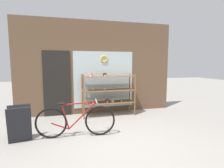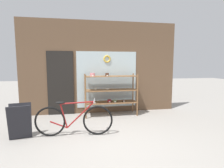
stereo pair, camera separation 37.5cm
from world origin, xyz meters
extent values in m
plane|color=gray|center=(0.00, 0.00, 0.00)|extent=(30.00, 30.00, 0.00)
cube|color=brown|center=(0.00, 2.46, 1.56)|extent=(5.31, 0.08, 3.12)
cube|color=silver|center=(0.20, 2.41, 1.15)|extent=(2.05, 0.02, 1.90)
cube|color=black|center=(-1.34, 2.41, 1.05)|extent=(0.84, 0.03, 2.10)
torus|color=gold|center=(0.20, 2.40, 1.85)|extent=(0.26, 0.06, 0.26)
cylinder|color=brown|center=(-0.56, 1.80, 0.68)|extent=(0.04, 0.04, 1.36)
cylinder|color=brown|center=(1.10, 1.80, 0.68)|extent=(0.04, 0.04, 1.36)
cylinder|color=brown|center=(-0.56, 2.30, 0.68)|extent=(0.04, 0.04, 1.36)
cylinder|color=brown|center=(1.10, 2.30, 0.68)|extent=(0.04, 0.04, 1.36)
cube|color=brown|center=(0.27, 2.05, 0.43)|extent=(1.70, 0.54, 0.02)
cube|color=brown|center=(0.27, 2.05, 0.83)|extent=(1.70, 0.54, 0.02)
cube|color=brown|center=(0.27, 2.05, 1.29)|extent=(1.70, 0.54, 0.02)
torus|color=#4C2D1E|center=(0.70, 2.07, 0.46)|extent=(0.14, 0.14, 0.04)
cube|color=white|center=(0.70, 1.99, 0.46)|extent=(0.05, 0.00, 0.04)
ellipsoid|color=beige|center=(-0.21, 2.23, 0.87)|extent=(0.08, 0.07, 0.06)
cube|color=white|center=(-0.21, 2.18, 0.86)|extent=(0.05, 0.00, 0.04)
cylinder|color=pink|center=(-0.32, 2.05, 1.35)|extent=(0.16, 0.16, 0.10)
cube|color=white|center=(-0.32, 1.97, 1.32)|extent=(0.05, 0.00, 0.04)
torus|color=beige|center=(0.18, 2.21, 0.86)|extent=(0.12, 0.12, 0.03)
cube|color=white|center=(0.18, 2.14, 0.86)|extent=(0.05, 0.00, 0.04)
ellipsoid|color=#AD7F4C|center=(-0.26, 1.95, 0.47)|extent=(0.08, 0.07, 0.06)
cube|color=white|center=(-0.26, 1.90, 0.46)|extent=(0.05, 0.00, 0.04)
cylinder|color=#422619|center=(0.15, 2.06, 1.34)|extent=(0.11, 0.11, 0.09)
cube|color=white|center=(0.15, 1.99, 1.32)|extent=(0.05, 0.00, 0.04)
cylinder|color=#7A995B|center=(0.40, 2.04, 0.47)|extent=(0.12, 0.12, 0.06)
cube|color=white|center=(0.40, 1.97, 0.46)|extent=(0.05, 0.00, 0.04)
cylinder|color=maroon|center=(0.22, 2.04, 0.48)|extent=(0.13, 0.13, 0.08)
cube|color=white|center=(0.22, 1.97, 0.46)|extent=(0.05, 0.00, 0.04)
torus|color=black|center=(-1.41, 0.60, 0.35)|extent=(0.71, 0.11, 0.71)
torus|color=black|center=(-0.31, 0.50, 0.35)|extent=(0.71, 0.11, 0.71)
cylinder|color=maroon|center=(-0.71, 0.54, 0.50)|extent=(0.66, 0.10, 0.64)
cylinder|color=maroon|center=(-0.78, 0.54, 0.79)|extent=(0.78, 0.11, 0.07)
cylinder|color=maroon|center=(-1.10, 0.57, 0.48)|extent=(0.17, 0.05, 0.58)
cylinder|color=maroon|center=(-1.22, 0.59, 0.27)|extent=(0.40, 0.07, 0.19)
ellipsoid|color=black|center=(-1.17, 0.58, 0.80)|extent=(0.23, 0.11, 0.06)
cylinder|color=#B2B2B7|center=(-0.39, 0.51, 0.83)|extent=(0.07, 0.46, 0.02)
cube|color=#232328|center=(-2.03, 0.49, 0.40)|extent=(0.49, 0.29, 0.78)
cube|color=#232328|center=(-2.07, 0.67, 0.40)|extent=(0.49, 0.29, 0.78)
camera|label=1|loc=(-1.05, -3.43, 1.69)|focal=28.00mm
camera|label=2|loc=(-0.69, -3.51, 1.69)|focal=28.00mm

